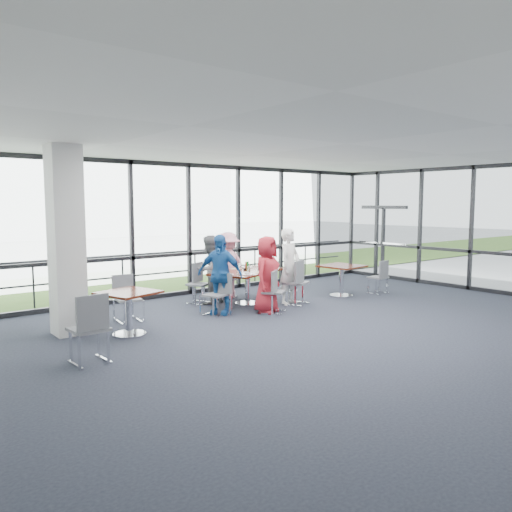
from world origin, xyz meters
TOP-DOWN VIEW (x-y plane):
  - floor at (0.00, 0.00)m, footprint 12.00×10.00m
  - ceiling at (0.00, 0.00)m, footprint 12.00×10.00m
  - curtain_wall_back at (0.00, 5.00)m, footprint 12.00×0.10m
  - curtain_wall_right at (6.00, 0.00)m, footprint 0.10×10.00m
  - exit_door at (6.00, 3.75)m, footprint 0.12×1.60m
  - structural_column at (-3.60, 3.00)m, footprint 0.50×0.50m
  - apron at (0.00, 10.00)m, footprint 80.00×70.00m
  - grass_strip at (0.00, 8.00)m, footprint 80.00×5.00m
  - hangar_main at (4.00, 32.00)m, footprint 24.00×10.00m
  - guard_rail at (0.00, 5.60)m, footprint 12.00×0.06m
  - main_table at (0.35, 3.11)m, footprint 2.03×1.58m
  - side_table_left at (-2.84, 2.28)m, footprint 1.06×1.06m
  - side_table_right at (2.71, 2.45)m, footprint 1.00×1.00m
  - diner_near_left at (0.13, 2.18)m, footprint 0.91×0.79m
  - diner_near_right at (1.07, 2.52)m, footprint 0.71×0.60m
  - diner_far_left at (-0.30, 3.66)m, footprint 0.86×0.69m
  - diner_far_right at (0.41, 3.95)m, footprint 1.09×0.71m
  - diner_end at (-0.71, 2.65)m, footprint 0.96×1.08m
  - chair_main_nl at (0.20, 2.05)m, footprint 0.59×0.59m
  - chair_main_nr at (1.14, 2.39)m, footprint 0.63×0.63m
  - chair_main_fl at (-0.49, 3.81)m, footprint 0.57×0.57m
  - chair_main_fr at (0.40, 4.04)m, footprint 0.55×0.55m
  - chair_main_end at (-0.85, 2.61)m, footprint 0.51×0.51m
  - chair_spare_la at (-3.92, 1.20)m, footprint 0.51×0.51m
  - chair_spare_lb at (-2.44, 3.16)m, footprint 0.47×0.47m
  - chair_spare_r at (3.65, 2.10)m, footprint 0.44×0.44m
  - plate_nl at (-0.04, 2.62)m, footprint 0.27×0.27m
  - plate_nr at (1.00, 3.03)m, footprint 0.24×0.24m
  - plate_fl at (-0.22, 3.26)m, footprint 0.27×0.27m
  - plate_fr at (0.68, 3.57)m, footprint 0.27×0.27m
  - plate_end at (-0.39, 2.84)m, footprint 0.26×0.26m
  - tumbler_a at (0.18, 2.85)m, footprint 0.07×0.07m
  - tumbler_b at (0.66, 3.09)m, footprint 0.07×0.07m
  - tumbler_c at (0.30, 3.32)m, footprint 0.08×0.08m
  - tumbler_d at (-0.16, 2.77)m, footprint 0.06×0.06m
  - menu_a at (0.38, 2.67)m, footprint 0.37×0.37m
  - menu_b at (1.10, 3.17)m, footprint 0.36×0.29m
  - menu_c at (0.33, 3.53)m, footprint 0.33×0.30m
  - condiment_caddy at (0.39, 3.22)m, footprint 0.10×0.07m
  - ketchup_bottle at (0.38, 3.20)m, footprint 0.06×0.06m
  - green_bottle at (0.38, 3.14)m, footprint 0.05×0.05m

SIDE VIEW (x-z plane):
  - apron at x=0.00m, z-range -0.03..-0.01m
  - floor at x=0.00m, z-range -0.02..0.00m
  - grass_strip at x=0.00m, z-range 0.01..0.01m
  - chair_spare_r at x=3.65m, z-range 0.00..0.82m
  - chair_main_end at x=-0.85m, z-range 0.00..0.82m
  - chair_spare_lb at x=-2.44m, z-range 0.00..0.86m
  - chair_main_nl at x=0.20m, z-range 0.00..0.87m
  - chair_main_fr at x=0.40m, z-range 0.00..0.87m
  - chair_main_fl at x=-0.49m, z-range 0.00..0.88m
  - chair_spare_la at x=-3.92m, z-range 0.00..0.98m
  - chair_main_nr at x=1.14m, z-range 0.00..0.98m
  - guard_rail at x=0.00m, z-range 0.47..0.53m
  - main_table at x=0.35m, z-range 0.24..0.99m
  - side_table_left at x=-2.84m, z-range 0.26..1.01m
  - side_table_right at x=2.71m, z-range 0.27..1.02m
  - menu_a at x=0.38m, z-range 0.75..0.75m
  - menu_b at x=1.10m, z-range 0.75..0.75m
  - menu_c at x=0.33m, z-range 0.75..0.75m
  - plate_nl at x=-0.04m, z-range 0.75..0.76m
  - plate_nr at x=1.00m, z-range 0.75..0.76m
  - plate_fl at x=-0.22m, z-range 0.75..0.76m
  - plate_fr at x=0.68m, z-range 0.75..0.76m
  - plate_end at x=-0.39m, z-range 0.75..0.76m
  - diner_far_left at x=-0.30m, z-range 0.00..1.53m
  - condiment_caddy at x=0.39m, z-range 0.75..0.79m
  - diner_far_right at x=0.41m, z-range 0.00..1.56m
  - diner_near_left at x=0.13m, z-range 0.00..1.57m
  - diner_end at x=-0.71m, z-range 0.00..1.62m
  - tumbler_d at x=-0.16m, z-range 0.75..0.88m
  - tumbler_a at x=0.18m, z-range 0.75..0.89m
  - tumbler_b at x=0.66m, z-range 0.75..0.89m
  - tumbler_c at x=0.30m, z-range 0.75..0.90m
  - ketchup_bottle at x=0.38m, z-range 0.75..0.93m
  - diner_near_right at x=1.07m, z-range 0.00..1.68m
  - green_bottle at x=0.38m, z-range 0.75..0.95m
  - exit_door at x=6.00m, z-range 0.00..2.10m
  - curtain_wall_back at x=0.00m, z-range 0.00..3.20m
  - curtain_wall_right at x=6.00m, z-range 0.00..3.20m
  - structural_column at x=-3.60m, z-range 0.00..3.20m
  - hangar_main at x=4.00m, z-range 0.00..6.00m
  - ceiling at x=0.00m, z-range 3.18..3.22m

